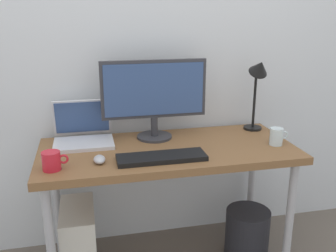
{
  "coord_description": "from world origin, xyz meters",
  "views": [
    {
      "loc": [
        -0.41,
        -1.86,
        1.44
      ],
      "look_at": [
        0.0,
        0.0,
        0.85
      ],
      "focal_mm": 40.45,
      "sensor_mm": 36.0,
      "label": 1
    }
  ],
  "objects": [
    {
      "name": "glass_cup",
      "position": [
        0.59,
        -0.09,
        0.78
      ],
      "size": [
        0.11,
        0.07,
        0.09
      ],
      "color": "silver",
      "rests_on": "desk"
    },
    {
      "name": "keyboard",
      "position": [
        -0.07,
        -0.16,
        0.74
      ],
      "size": [
        0.44,
        0.14,
        0.02
      ],
      "primitive_type": "cube",
      "color": "black",
      "rests_on": "desk"
    },
    {
      "name": "laptop",
      "position": [
        -0.44,
        0.19,
        0.79
      ],
      "size": [
        0.32,
        0.27,
        0.23
      ],
      "color": "silver",
      "rests_on": "desk"
    },
    {
      "name": "wastebasket",
      "position": [
        0.48,
        -0.03,
        0.15
      ],
      "size": [
        0.26,
        0.26,
        0.3
      ],
      "primitive_type": "cylinder",
      "color": "#232328",
      "rests_on": "ground_plane"
    },
    {
      "name": "back_wall",
      "position": [
        0.0,
        0.36,
        1.3
      ],
      "size": [
        4.4,
        0.04,
        2.6
      ],
      "primitive_type": "cube",
      "color": "silver",
      "rests_on": "ground_plane"
    },
    {
      "name": "coffee_mug",
      "position": [
        -0.59,
        -0.17,
        0.77
      ],
      "size": [
        0.12,
        0.08,
        0.09
      ],
      "color": "red",
      "rests_on": "desk"
    },
    {
      "name": "mouse",
      "position": [
        -0.37,
        -0.13,
        0.74
      ],
      "size": [
        0.06,
        0.09,
        0.03
      ],
      "primitive_type": "ellipsoid",
      "color": "#B2B2B7",
      "rests_on": "desk"
    },
    {
      "name": "desk_lamp",
      "position": [
        0.58,
        0.17,
        1.05
      ],
      "size": [
        0.11,
        0.16,
        0.45
      ],
      "color": "black",
      "rests_on": "desk"
    },
    {
      "name": "monitor",
      "position": [
        -0.04,
        0.17,
        0.99
      ],
      "size": [
        0.59,
        0.2,
        0.45
      ],
      "color": "#333338",
      "rests_on": "desk"
    },
    {
      "name": "desk",
      "position": [
        0.0,
        0.0,
        0.66
      ],
      "size": [
        1.36,
        0.6,
        0.73
      ],
      "color": "brown",
      "rests_on": "ground_plane"
    },
    {
      "name": "computer_tower",
      "position": [
        -0.5,
        0.0,
        0.21
      ],
      "size": [
        0.18,
        0.36,
        0.42
      ],
      "primitive_type": "cube",
      "color": "silver",
      "rests_on": "ground_plane"
    }
  ]
}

